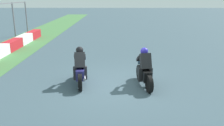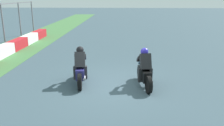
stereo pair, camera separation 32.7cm
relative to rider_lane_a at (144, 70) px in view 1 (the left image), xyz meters
The scene contains 3 objects.
ground_plane 1.41m from the rider_lane_a, 86.75° to the left, with size 120.00×120.00×0.00m, color #394D57.
rider_lane_a is the anchor object (origin of this frame).
rider_lane_b 2.54m from the rider_lane_a, 86.48° to the left, with size 2.04×0.58×1.51m.
Camera 1 is at (-8.94, -0.09, 3.45)m, focal length 38.27 mm.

